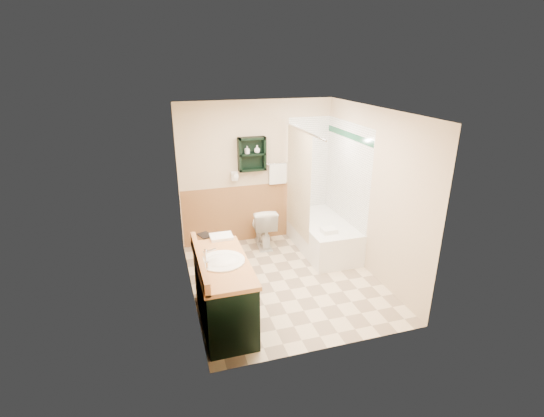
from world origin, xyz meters
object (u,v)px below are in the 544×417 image
(vanity, at_px, (224,292))
(soap_bottle_b, at_px, (257,150))
(wall_shelf, at_px, (252,154))
(bathtub, at_px, (323,235))
(hair_dryer, at_px, (234,176))
(soap_bottle_a, at_px, (247,152))
(toilet, at_px, (263,227))
(vanity_book, at_px, (199,230))

(vanity, height_order, soap_bottle_b, soap_bottle_b)
(wall_shelf, bearing_deg, vanity, -112.95)
(vanity, bearing_deg, soap_bottle_b, 65.11)
(vanity, xyz_separation_m, soap_bottle_b, (0.98, 2.11, 1.20))
(wall_shelf, xyz_separation_m, vanity, (-0.89, -2.11, -1.14))
(vanity, bearing_deg, bathtub, 37.28)
(hair_dryer, relative_size, bathtub, 0.16)
(hair_dryer, height_order, soap_bottle_a, soap_bottle_a)
(toilet, relative_size, vanity_book, 3.50)
(vanity, xyz_separation_m, bathtub, (1.92, 1.46, -0.16))
(hair_dryer, relative_size, toilet, 0.35)
(wall_shelf, bearing_deg, bathtub, -32.47)
(bathtub, bearing_deg, hair_dryer, 152.93)
(bathtub, bearing_deg, toilet, 154.06)
(soap_bottle_a, bearing_deg, toilet, -46.37)
(bathtub, xyz_separation_m, vanity_book, (-2.08, -0.73, 0.67))
(hair_dryer, relative_size, vanity, 0.18)
(wall_shelf, xyz_separation_m, hair_dryer, (-0.30, 0.02, -0.35))
(hair_dryer, xyz_separation_m, soap_bottle_a, (0.22, -0.03, 0.39))
(wall_shelf, relative_size, vanity, 0.42)
(wall_shelf, bearing_deg, vanity_book, -127.40)
(toilet, bearing_deg, soap_bottle_a, -42.27)
(toilet, bearing_deg, hair_dryer, -25.40)
(soap_bottle_a, xyz_separation_m, soap_bottle_b, (0.16, 0.00, 0.02))
(wall_shelf, xyz_separation_m, soap_bottle_b, (0.08, -0.01, 0.06))
(vanity_book, bearing_deg, soap_bottle_b, 29.13)
(wall_shelf, distance_m, soap_bottle_b, 0.11)
(wall_shelf, xyz_separation_m, bathtub, (1.03, -0.65, -1.29))
(wall_shelf, xyz_separation_m, toilet, (0.11, -0.21, -1.21))
(bathtub, height_order, vanity_book, vanity_book)
(wall_shelf, height_order, vanity_book, wall_shelf)
(toilet, bearing_deg, bathtub, 158.16)
(toilet, bearing_deg, soap_bottle_b, -77.65)
(vanity_book, xyz_separation_m, soap_bottle_b, (1.14, 1.38, 0.69))
(soap_bottle_a, bearing_deg, soap_bottle_b, 0.00)
(bathtub, distance_m, toilet, 1.02)
(bathtub, height_order, toilet, toilet)
(vanity_book, height_order, soap_bottle_a, soap_bottle_a)
(wall_shelf, bearing_deg, toilet, -61.54)
(bathtub, bearing_deg, wall_shelf, 147.53)
(hair_dryer, height_order, vanity_book, hair_dryer)
(vanity_book, height_order, soap_bottle_b, soap_bottle_b)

